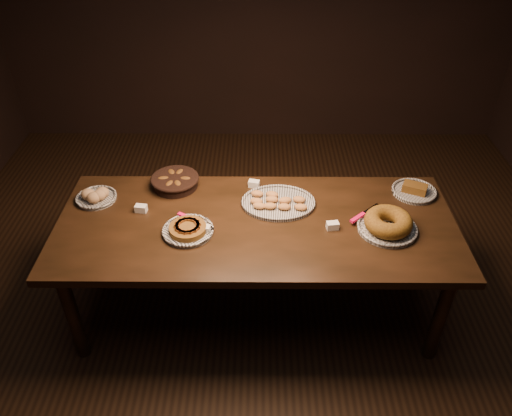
{
  "coord_description": "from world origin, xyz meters",
  "views": [
    {
      "loc": [
        0.01,
        -2.34,
        2.61
      ],
      "look_at": [
        -0.0,
        0.05,
        0.82
      ],
      "focal_mm": 35.0,
      "sensor_mm": 36.0,
      "label": 1
    }
  ],
  "objects_px": {
    "buffet_table": "(256,232)",
    "bundt_cake_plate": "(388,224)",
    "apple_tart_plate": "(188,229)",
    "madeleine_platter": "(278,202)"
  },
  "relations": [
    {
      "from": "buffet_table",
      "to": "bundt_cake_plate",
      "type": "distance_m",
      "value": 0.78
    },
    {
      "from": "buffet_table",
      "to": "apple_tart_plate",
      "type": "xyz_separation_m",
      "value": [
        -0.4,
        -0.1,
        0.1
      ]
    },
    {
      "from": "buffet_table",
      "to": "apple_tart_plate",
      "type": "relative_size",
      "value": 7.81
    },
    {
      "from": "apple_tart_plate",
      "to": "madeleine_platter",
      "type": "bearing_deg",
      "value": 20.35
    },
    {
      "from": "bundt_cake_plate",
      "to": "apple_tart_plate",
      "type": "bearing_deg",
      "value": 161.09
    },
    {
      "from": "madeleine_platter",
      "to": "bundt_cake_plate",
      "type": "distance_m",
      "value": 0.68
    },
    {
      "from": "madeleine_platter",
      "to": "bundt_cake_plate",
      "type": "bearing_deg",
      "value": -32.18
    },
    {
      "from": "apple_tart_plate",
      "to": "madeleine_platter",
      "type": "height_order",
      "value": "apple_tart_plate"
    },
    {
      "from": "madeleine_platter",
      "to": "bundt_cake_plate",
      "type": "xyz_separation_m",
      "value": [
        0.64,
        -0.25,
        0.03
      ]
    },
    {
      "from": "apple_tart_plate",
      "to": "bundt_cake_plate",
      "type": "relative_size",
      "value": 0.75
    }
  ]
}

